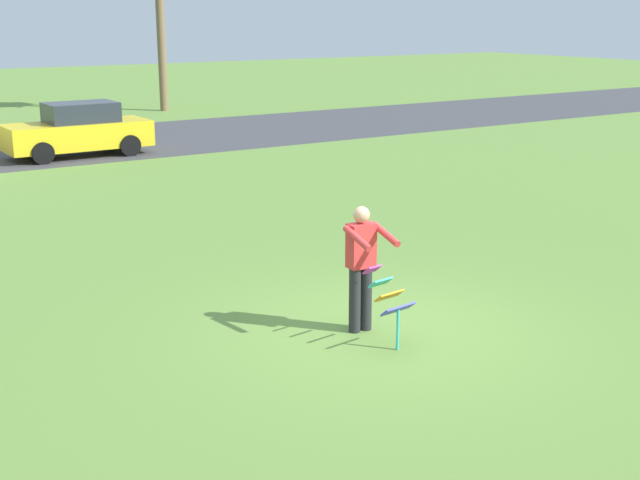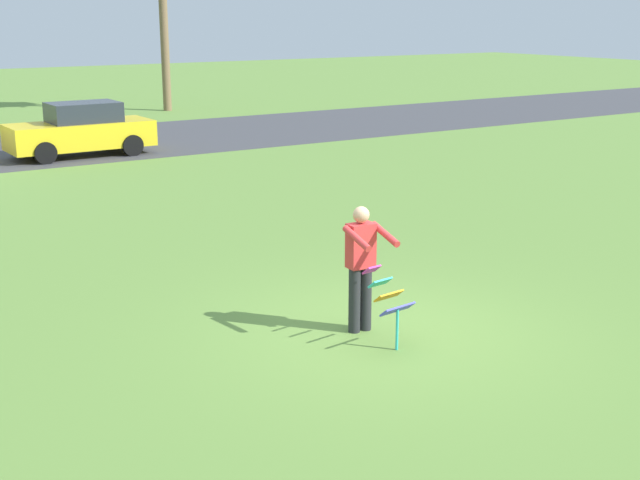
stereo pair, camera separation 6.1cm
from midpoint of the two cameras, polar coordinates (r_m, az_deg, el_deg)
The scene contains 5 objects.
ground_plane at distance 11.69m, azimuth 4.31°, elevation -6.05°, with size 120.00×120.00×0.00m, color olive.
road_strip at distance 28.70m, azimuth -19.14°, elevation 5.79°, with size 120.00×8.00×0.01m, color #424247.
person_kite_flyer at distance 11.35m, azimuth 2.94°, elevation -1.61°, with size 0.56×0.67×1.73m.
kite_held at distance 10.94m, azimuth 4.76°, elevation -3.84°, with size 0.53×0.67×1.02m.
parked_car_yellow at distance 26.60m, azimuth -15.62°, elevation 7.07°, with size 4.22×1.87×1.60m.
Camera 2 is at (-6.59, -8.69, 4.19)m, focal length 47.86 mm.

